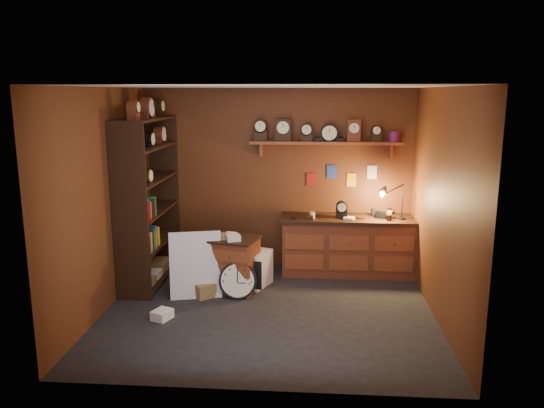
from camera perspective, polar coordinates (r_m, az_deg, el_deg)
The scene contains 11 objects.
floor at distance 6.67m, azimuth -0.35°, elevation -11.36°, with size 4.00×4.00×0.00m, color black.
room_shell at distance 6.30m, azimuth 0.12°, elevation 3.57°, with size 4.02×3.62×2.71m.
shelving_unit at distance 7.57m, azimuth -13.39°, elevation 1.08°, with size 0.47×1.60×2.58m.
workbench at distance 7.90m, azimuth 8.16°, elevation -4.08°, with size 1.96×0.66×1.36m.
low_cabinet at distance 7.19m, azimuth -4.20°, elevation -6.22°, with size 0.76×0.69×0.83m.
big_round_clock at distance 6.97m, azimuth -3.69°, elevation -8.21°, with size 0.49×0.16×0.49m.
white_panel at distance 7.16m, azimuth -8.12°, elevation -9.81°, with size 0.67×0.03×0.89m, color silver.
mini_fridge at distance 7.42m, azimuth -2.33°, elevation -6.89°, with size 0.62×0.64×0.49m.
floor_box_a at distance 7.33m, azimuth -6.47°, elevation -8.54°, with size 0.27×0.23×0.17m, color #9C7744.
floor_box_b at distance 6.54m, azimuth -11.74°, elevation -11.57°, with size 0.19×0.22×0.11m, color white.
floor_box_c at distance 7.09m, azimuth -7.26°, elevation -9.18°, with size 0.25×0.21×0.19m, color #9C7744.
Camera 1 is at (0.50, -6.11, 2.64)m, focal length 35.00 mm.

